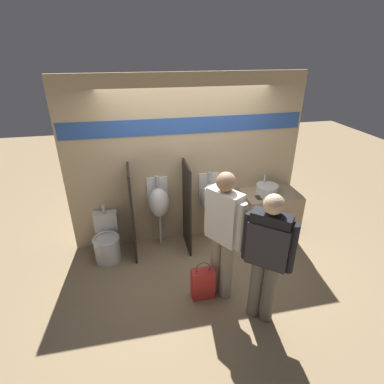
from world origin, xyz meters
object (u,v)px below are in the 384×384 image
Objects in this scene: person_in_vest at (267,252)px; sink_basin at (267,188)px; urinal_near_counter at (159,202)px; urinal_far at (211,197)px; shopping_bag at (203,283)px; toilet at (107,242)px; cell_phone at (258,198)px; person_with_lanyard at (223,232)px.

sink_basin is at bearing -74.21° from person_in_vest.
person_in_vest is (-0.76, -1.65, 0.07)m from sink_basin.
urinal_near_counter is 1.00× the size of urinal_far.
person_in_vest reaches higher than shopping_bag.
shopping_bag is (-0.61, 0.46, -0.76)m from person_in_vest.
toilet is at bearing 0.42° from person_in_vest.
person_in_vest is at bearing -40.09° from toilet.
urinal_far reaches higher than toilet.
toilet is 2.54m from person_in_vest.
urinal_near_counter is at bearing 169.72° from cell_phone.
person_with_lanyard is at bearing -133.86° from sink_basin.
person_in_vest reaches higher than urinal_near_counter.
sink_basin is 0.64× the size of shopping_bag.
person_with_lanyard is (-0.36, 0.49, -0.01)m from person_in_vest.
sink_basin reaches higher than shopping_bag.
urinal_near_counter is 1.44m from person_with_lanyard.
person_with_lanyard is at bearing -98.26° from urinal_far.
urinal_near_counter reaches higher than toilet.
person_in_vest reaches higher than urinal_far.
urinal_near_counter is 0.71× the size of person_in_vest.
person_in_vest is at bearing -84.34° from urinal_far.
urinal_near_counter reaches higher than cell_phone.
urinal_near_counter reaches higher than shopping_bag.
urinal_far is 1.45× the size of toilet.
urinal_near_counter and urinal_far have the same top height.
urinal_far is (-0.93, 0.10, -0.12)m from sink_basin.
cell_phone is 2.47m from toilet.
person_with_lanyard is at bearing -62.18° from urinal_near_counter.
person_in_vest is (1.87, -1.57, 0.70)m from toilet.
person_in_vest is at bearing -114.72° from sink_basin.
sink_basin is 1.79m from urinal_near_counter.
person_in_vest is 0.96× the size of person_with_lanyard.
toilet is 0.47× the size of person_with_lanyard.
urinal_near_counter is at bearing 107.67° from shopping_bag.
sink_basin is 2.70m from toilet.
shopping_bag is at bearing 3.45° from person_in_vest.
urinal_near_counter is at bearing -19.22° from person_in_vest.
cell_phone is at bearing -140.92° from sink_basin.
urinal_far is 0.68× the size of person_with_lanyard.
urinal_near_counter is at bearing -3.55° from person_with_lanyard.
cell_phone is 0.17× the size of toilet.
person_in_vest is at bearing -37.05° from shopping_bag.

